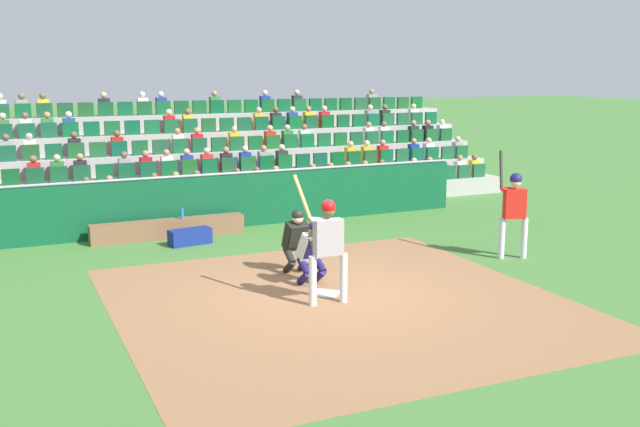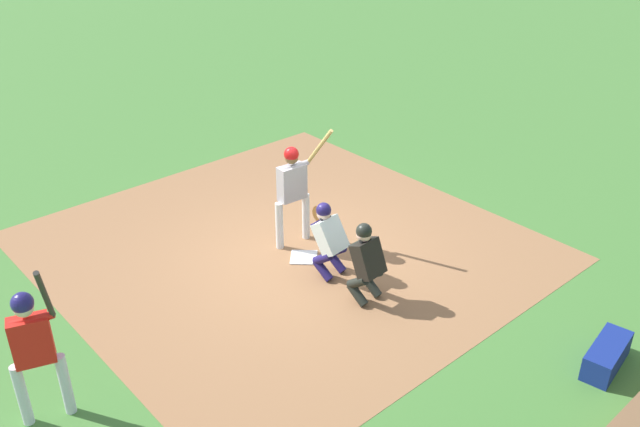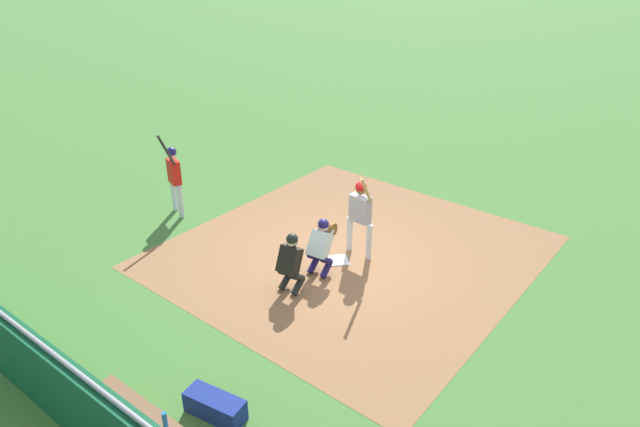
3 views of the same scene
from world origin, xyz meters
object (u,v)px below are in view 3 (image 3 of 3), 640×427
at_px(equipment_duffel_bag, 215,406).
at_px(home_plate_marker, 338,260).
at_px(batter_at_plate, 360,210).
at_px(on_deck_batter, 174,173).
at_px(home_plate_umpire, 291,260).
at_px(water_bottle_on_bench, 165,420).
at_px(catcher_crouching, 321,244).

bearing_deg(equipment_duffel_bag, home_plate_marker, 94.58).
relative_size(batter_at_plate, on_deck_batter, 0.96).
distance_m(batter_at_plate, on_deck_batter, 4.98).
xyz_separation_m(home_plate_umpire, water_bottle_on_bench, (1.18, -4.06, -0.14)).
bearing_deg(equipment_duffel_bag, on_deck_batter, 135.67).
bearing_deg(water_bottle_on_bench, equipment_duffel_bag, 86.36).
bearing_deg(equipment_duffel_bag, batter_at_plate, 91.05).
xyz_separation_m(home_plate_marker, catcher_crouching, (-0.01, -0.60, 0.69)).
bearing_deg(water_bottle_on_bench, catcher_crouching, 102.53).
distance_m(catcher_crouching, home_plate_umpire, 0.90).
height_order(home_plate_marker, on_deck_batter, on_deck_batter).
bearing_deg(batter_at_plate, water_bottle_on_bench, -81.76).
xyz_separation_m(batter_at_plate, home_plate_umpire, (-0.30, -1.99, -0.41)).
distance_m(catcher_crouching, water_bottle_on_bench, 5.08).
xyz_separation_m(catcher_crouching, water_bottle_on_bench, (1.10, -4.96, -0.14)).
distance_m(batter_at_plate, water_bottle_on_bench, 6.14).
bearing_deg(catcher_crouching, home_plate_marker, 88.98).
relative_size(batter_at_plate, water_bottle_on_bench, 8.49).
distance_m(home_plate_umpire, on_deck_batter, 4.65).
relative_size(home_plate_marker, equipment_duffel_bag, 0.46).
relative_size(home_plate_marker, catcher_crouching, 0.35).
bearing_deg(batter_at_plate, equipment_duffel_bag, -79.90).
distance_m(batter_at_plate, home_plate_umpire, 2.06).
relative_size(catcher_crouching, on_deck_batter, 0.56).
bearing_deg(on_deck_batter, batter_at_plate, 13.09).
bearing_deg(batter_at_plate, home_plate_umpire, -98.65).
bearing_deg(home_plate_marker, home_plate_umpire, -93.34).
xyz_separation_m(batter_at_plate, equipment_duffel_bag, (0.93, -5.22, -0.94)).
height_order(water_bottle_on_bench, equipment_duffel_bag, water_bottle_on_bench).
bearing_deg(on_deck_batter, water_bottle_on_bench, -40.69).
relative_size(home_plate_marker, home_plate_umpire, 0.34).
height_order(home_plate_marker, equipment_duffel_bag, equipment_duffel_bag).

